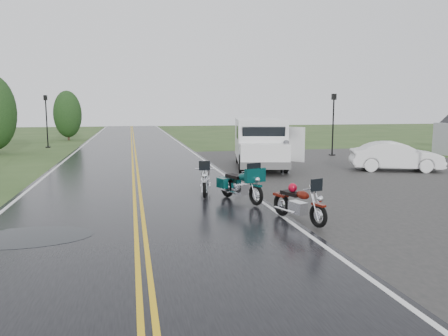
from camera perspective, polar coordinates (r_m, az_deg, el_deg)
name	(u,v)px	position (r m, az deg, el deg)	size (l,w,h in m)	color
ground	(139,217)	(12.20, -11.03, -6.31)	(120.00, 120.00, 0.00)	#2D471E
road	(135,168)	(22.03, -11.55, 0.06)	(8.00, 100.00, 0.04)	black
parking_pad	(393,176)	(20.41, 21.24, -0.95)	(14.00, 24.00, 0.03)	black
motorcycle_red	(319,206)	(10.85, 12.25, -4.92)	(0.72, 1.99, 1.18)	#5B130A
motorcycle_teal	(256,186)	(13.00, 4.21, -2.41)	(0.79, 2.17, 1.28)	#043635
motorcycle_silver	(204,182)	(14.07, -2.57, -1.81)	(0.73, 2.00, 1.18)	#999BA0
van_white	(242,147)	(19.52, 2.40, 2.81)	(2.35, 6.27, 2.46)	white
person_at_van	(285,158)	(19.46, 8.01, 1.33)	(0.56, 0.36, 1.52)	#515256
sedan_white	(396,157)	(21.95, 21.54, 1.36)	(1.43, 4.09, 1.35)	white
lamp_post_far_left	(47,121)	(34.94, -22.15, 5.67)	(0.34, 0.34, 3.91)	black
lamp_post_far_right	(333,125)	(27.74, 14.05, 5.51)	(0.33, 0.33, 3.85)	black
tree_left_far	(68,119)	(42.35, -19.74, 6.03)	(2.50, 2.50, 3.84)	#1E3D19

